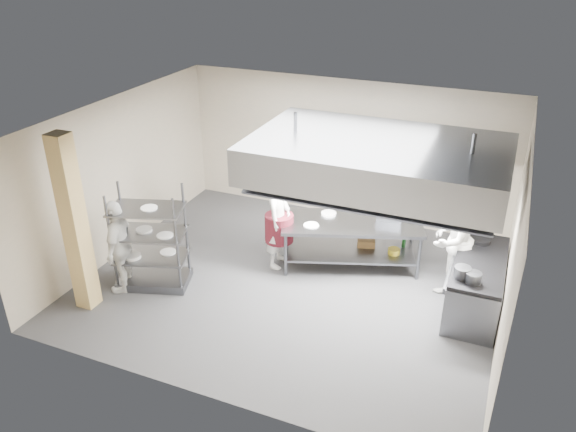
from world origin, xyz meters
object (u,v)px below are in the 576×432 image
at_px(chef_head, 278,219).
at_px(chef_line, 451,239).
at_px(griddle, 390,213).
at_px(chef_plating, 119,246).
at_px(island, 351,243).
at_px(stockpot, 462,272).
at_px(cooking_range, 476,285).
at_px(pass_rack, 150,238).

distance_m(chef_head, chef_line, 3.05).
bearing_deg(griddle, chef_plating, -156.28).
xyz_separation_m(island, stockpot, (2.08, -1.13, 0.53)).
bearing_deg(island, cooking_range, -31.72).
bearing_deg(island, chef_plating, -165.87).
height_order(island, chef_line, chef_line).
height_order(island, chef_plating, chef_plating).
bearing_deg(chef_head, pass_rack, 123.16).
relative_size(island, cooking_range, 1.26).
bearing_deg(chef_line, stockpot, 38.81).
distance_m(cooking_range, chef_plating, 6.00).
xyz_separation_m(cooking_range, stockpot, (-0.22, -0.63, 0.57)).
relative_size(chef_plating, griddle, 3.78).
relative_size(island, chef_plating, 1.50).
relative_size(cooking_range, stockpot, 7.95).
height_order(island, griddle, griddle).
bearing_deg(island, pass_rack, -166.67).
xyz_separation_m(pass_rack, chef_plating, (-0.40, -0.33, -0.07)).
bearing_deg(chef_plating, chef_head, 110.52).
distance_m(pass_rack, chef_line, 5.13).
distance_m(cooking_range, chef_line, 0.87).
relative_size(pass_rack, chef_head, 0.97).
distance_m(island, cooking_range, 2.35).
xyz_separation_m(chef_line, stockpot, (0.31, -1.02, 0.01)).
height_order(cooking_range, chef_line, chef_line).
distance_m(pass_rack, chef_plating, 0.52).
distance_m(island, chef_head, 1.44).
distance_m(island, chef_plating, 4.12).
height_order(island, chef_head, chef_head).
height_order(pass_rack, chef_plating, pass_rack).
xyz_separation_m(chef_head, stockpot, (3.34, -0.63, 0.05)).
xyz_separation_m(cooking_range, griddle, (-1.71, 0.89, 0.60)).
distance_m(chef_line, stockpot, 1.07).
relative_size(chef_line, stockpot, 7.79).
distance_m(chef_line, griddle, 1.27).
distance_m(pass_rack, stockpot, 5.17).
bearing_deg(pass_rack, griddle, 14.95).
distance_m(island, pass_rack, 3.62).
bearing_deg(island, chef_head, -178.07).
relative_size(chef_head, stockpot, 7.47).
distance_m(pass_rack, cooking_range, 5.53).
height_order(chef_line, stockpot, chef_line).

